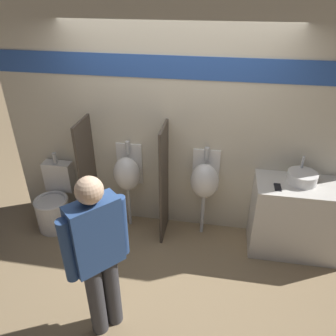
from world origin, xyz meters
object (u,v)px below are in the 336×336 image
at_px(toilet, 55,204).
at_px(person_in_vest, 98,254).
at_px(cell_phone, 278,187).
at_px(urinal_far, 205,180).
at_px(sink_basin, 302,177).
at_px(urinal_near_counter, 127,173).

xyz_separation_m(toilet, person_in_vest, (1.14, -1.30, 0.59)).
distance_m(cell_phone, urinal_far, 0.83).
xyz_separation_m(sink_basin, urinal_far, (-1.06, 0.07, -0.20)).
distance_m(sink_basin, toilet, 3.04).
height_order(sink_basin, toilet, sink_basin).
bearing_deg(toilet, urinal_far, 5.36).
relative_size(sink_basin, person_in_vest, 0.20).
distance_m(toilet, person_in_vest, 1.83).
bearing_deg(urinal_far, person_in_vest, -117.19).
xyz_separation_m(urinal_near_counter, person_in_vest, (0.19, -1.48, 0.13)).
height_order(urinal_near_counter, urinal_far, same).
relative_size(cell_phone, person_in_vest, 0.09).
distance_m(cell_phone, person_in_vest, 1.99).
bearing_deg(person_in_vest, sink_basin, -10.24).
relative_size(sink_basin, toilet, 0.34).
height_order(sink_basin, person_in_vest, person_in_vest).
relative_size(urinal_far, person_in_vest, 0.71).
bearing_deg(urinal_far, cell_phone, -16.38).
relative_size(toilet, person_in_vest, 0.59).
height_order(cell_phone, urinal_near_counter, urinal_near_counter).
relative_size(sink_basin, cell_phone, 2.29).
bearing_deg(sink_basin, cell_phone, -149.03).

